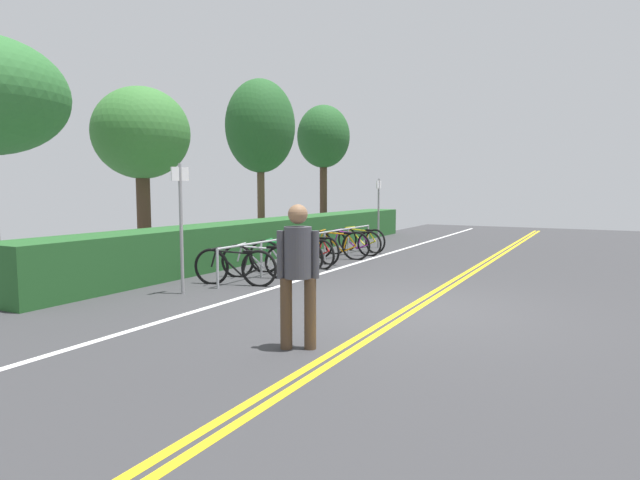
{
  "coord_description": "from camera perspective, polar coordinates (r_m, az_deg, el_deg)",
  "views": [
    {
      "loc": [
        -7.85,
        -2.58,
        1.87
      ],
      "look_at": [
        2.28,
        2.87,
        0.75
      ],
      "focal_mm": 29.72,
      "sensor_mm": 36.0,
      "label": 1
    }
  ],
  "objects": [
    {
      "name": "ground_plane",
      "position": [
        8.48,
        9.92,
        -7.41
      ],
      "size": [
        38.48,
        11.19,
        0.05
      ],
      "primitive_type": "cube",
      "color": "#353538"
    },
    {
      "name": "centre_line_yellow_inner",
      "position": [
        8.45,
        10.44,
        -7.28
      ],
      "size": [
        34.63,
        0.1,
        0.0
      ],
      "primitive_type": "cube",
      "color": "gold",
      "rests_on": "ground_plane"
    },
    {
      "name": "centre_line_yellow_outer",
      "position": [
        8.5,
        9.4,
        -7.18
      ],
      "size": [
        34.63,
        0.1,
        0.0
      ],
      "primitive_type": "cube",
      "color": "gold",
      "rests_on": "ground_plane"
    },
    {
      "name": "bike_lane_stripe_white",
      "position": [
        9.73,
        -6.31,
        -5.52
      ],
      "size": [
        34.63,
        0.12,
        0.0
      ],
      "primitive_type": "cube",
      "color": "white",
      "rests_on": "ground_plane"
    },
    {
      "name": "bike_rack",
      "position": [
        12.99,
        -0.98,
        -0.13
      ],
      "size": [
        7.2,
        0.05,
        0.77
      ],
      "color": "#9EA0A5",
      "rests_on": "ground_plane"
    },
    {
      "name": "bicycle_0",
      "position": [
        10.38,
        -9.13,
        -2.9
      ],
      "size": [
        0.55,
        1.69,
        0.75
      ],
      "color": "black",
      "rests_on": "ground_plane"
    },
    {
      "name": "bicycle_1",
      "position": [
        11.15,
        -6.54,
        -2.29
      ],
      "size": [
        0.6,
        1.63,
        0.75
      ],
      "color": "black",
      "rests_on": "ground_plane"
    },
    {
      "name": "bicycle_2",
      "position": [
        11.75,
        -3.7,
        -1.79
      ],
      "size": [
        0.59,
        1.67,
        0.78
      ],
      "color": "black",
      "rests_on": "ground_plane"
    },
    {
      "name": "bicycle_3",
      "position": [
        12.65,
        -1.58,
        -1.35
      ],
      "size": [
        0.53,
        1.77,
        0.74
      ],
      "color": "black",
      "rests_on": "ground_plane"
    },
    {
      "name": "bicycle_4",
      "position": [
        13.41,
        -0.66,
        -0.97
      ],
      "size": [
        0.61,
        1.7,
        0.73
      ],
      "color": "black",
      "rests_on": "ground_plane"
    },
    {
      "name": "bicycle_5",
      "position": [
        14.06,
        1.89,
        -0.54
      ],
      "size": [
        0.48,
        1.79,
        0.79
      ],
      "color": "black",
      "rests_on": "ground_plane"
    },
    {
      "name": "bicycle_6",
      "position": [
        14.93,
        3.46,
        -0.29
      ],
      "size": [
        0.46,
        1.78,
        0.74
      ],
      "color": "black",
      "rests_on": "ground_plane"
    },
    {
      "name": "bicycle_7",
      "position": [
        15.8,
        4.44,
        0.03
      ],
      "size": [
        0.56,
        1.73,
        0.74
      ],
      "color": "black",
      "rests_on": "ground_plane"
    },
    {
      "name": "pedestrian",
      "position": [
        6.11,
        -2.38,
        -2.86
      ],
      "size": [
        0.32,
        0.45,
        1.69
      ],
      "color": "#4C3826",
      "rests_on": "ground_plane"
    },
    {
      "name": "sign_post_near",
      "position": [
        9.61,
        -14.74,
        2.49
      ],
      "size": [
        0.36,
        0.09,
        2.3
      ],
      "color": "gray",
      "rests_on": "ground_plane"
    },
    {
      "name": "sign_post_far",
      "position": [
        16.77,
        6.33,
        3.63
      ],
      "size": [
        0.36,
        0.06,
        2.17
      ],
      "color": "gray",
      "rests_on": "ground_plane"
    },
    {
      "name": "hedge_backdrop",
      "position": [
        15.26,
        -4.48,
        0.42
      ],
      "size": [
        16.15,
        1.19,
        1.01
      ],
      "primitive_type": "cube",
      "color": "#235626",
      "rests_on": "ground_plane"
    },
    {
      "name": "tree_mid",
      "position": [
        14.33,
        -18.68,
        10.69
      ],
      "size": [
        2.42,
        2.42,
        4.41
      ],
      "color": "#473323",
      "rests_on": "ground_plane"
    },
    {
      "name": "tree_far_right",
      "position": [
        16.94,
        -6.45,
        12.01
      ],
      "size": [
        2.17,
        2.17,
        5.24
      ],
      "color": "brown",
      "rests_on": "ground_plane"
    },
    {
      "name": "tree_extra",
      "position": [
        20.72,
        0.38,
        10.93
      ],
      "size": [
        2.03,
        2.03,
        5.05
      ],
      "color": "#473323",
      "rests_on": "ground_plane"
    }
  ]
}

